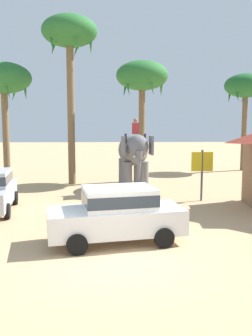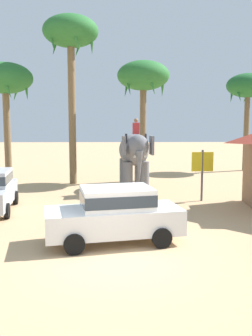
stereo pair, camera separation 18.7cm
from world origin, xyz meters
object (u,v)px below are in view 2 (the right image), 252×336
palm_tree_near_hut (248,88)px  palm_tree_far_back (5,81)px  elephant_with_mahout (134,153)px  signboard_yellow (202,165)px  car_sedan_foreground (115,212)px  palm_tree_behind_elephant (71,38)px  palm_tree_left_of_road (143,79)px

palm_tree_near_hut → palm_tree_far_back: (-16.34, -5.86, -0.19)m
elephant_with_mahout → signboard_yellow: size_ratio=1.64×
car_sedan_foreground → elephant_with_mahout: elephant_with_mahout is taller
palm_tree_behind_elephant → palm_tree_far_back: palm_tree_behind_elephant is taller
palm_tree_left_of_road → palm_tree_far_back: bearing=-173.2°
palm_tree_left_of_road → palm_tree_behind_elephant: bearing=-166.4°
elephant_with_mahout → palm_tree_far_back: 8.72m
car_sedan_foreground → palm_tree_far_back: 13.74m
signboard_yellow → palm_tree_near_hut: bearing=61.8°
car_sedan_foreground → palm_tree_far_back: size_ratio=0.61×
car_sedan_foreground → palm_tree_behind_elephant: 13.56m
signboard_yellow → palm_tree_left_of_road: bearing=111.1°
elephant_with_mahout → palm_tree_far_back: (-7.44, 2.04, 4.06)m
palm_tree_near_hut → elephant_with_mahout: bearing=-138.4°
elephant_with_mahout → palm_tree_left_of_road: (0.67, 3.01, 4.33)m
palm_tree_behind_elephant → signboard_yellow: palm_tree_behind_elephant is taller
car_sedan_foreground → palm_tree_near_hut: (9.92, 16.87, 5.32)m
elephant_with_mahout → signboard_yellow: (3.02, -3.07, -0.30)m
car_sedan_foreground → palm_tree_left_of_road: bearing=81.9°
palm_tree_near_hut → palm_tree_far_back: size_ratio=1.03×
palm_tree_near_hut → palm_tree_behind_elephant: bearing=-154.6°
palm_tree_near_hut → palm_tree_left_of_road: palm_tree_left_of_road is taller
palm_tree_far_back → palm_tree_behind_elephant: bearing=-0.9°
elephant_with_mahout → palm_tree_near_hut: (8.90, 7.90, 4.26)m
palm_tree_behind_elephant → palm_tree_near_hut: palm_tree_behind_elephant is taller
car_sedan_foreground → elephant_with_mahout: (1.02, 8.97, 1.06)m
palm_tree_near_hut → car_sedan_foreground: bearing=-120.4°
palm_tree_near_hut → palm_tree_left_of_road: bearing=-149.2°
palm_tree_left_of_road → palm_tree_near_hut: bearing=30.8°
palm_tree_near_hut → signboard_yellow: palm_tree_near_hut is taller
car_sedan_foreground → palm_tree_behind_elephant: (-2.57, 10.95, 7.57)m
car_sedan_foreground → palm_tree_left_of_road: size_ratio=0.59×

